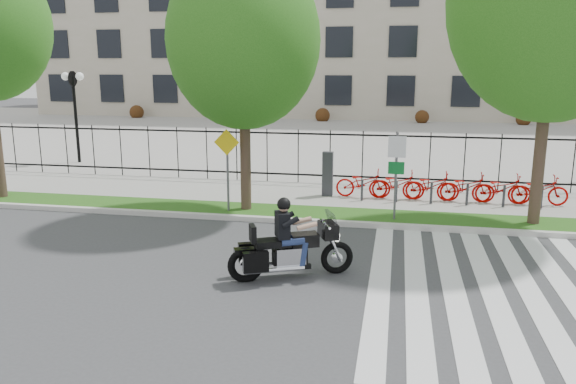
# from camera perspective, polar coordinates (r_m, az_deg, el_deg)

# --- Properties ---
(ground) EXTENTS (120.00, 120.00, 0.00)m
(ground) POSITION_cam_1_polar(r_m,az_deg,el_deg) (12.40, -1.03, -8.42)
(ground) COLOR #3B3C3E
(ground) RESTS_ON ground
(curb) EXTENTS (60.00, 0.20, 0.15)m
(curb) POSITION_cam_1_polar(r_m,az_deg,el_deg) (16.20, 2.03, -3.02)
(curb) COLOR beige
(curb) RESTS_ON ground
(grass_verge) EXTENTS (60.00, 1.50, 0.15)m
(grass_verge) POSITION_cam_1_polar(r_m,az_deg,el_deg) (17.01, 2.49, -2.26)
(grass_verge) COLOR #215515
(grass_verge) RESTS_ON ground
(sidewalk) EXTENTS (60.00, 3.50, 0.15)m
(sidewalk) POSITION_cam_1_polar(r_m,az_deg,el_deg) (19.41, 3.61, -0.39)
(sidewalk) COLOR #9B9891
(sidewalk) RESTS_ON ground
(plaza) EXTENTS (80.00, 34.00, 0.10)m
(plaza) POSITION_cam_1_polar(r_m,az_deg,el_deg) (36.65, 7.27, 5.70)
(plaza) COLOR #9B9891
(plaza) RESTS_ON ground
(crosswalk_stripes) EXTENTS (5.70, 8.00, 0.01)m
(crosswalk_stripes) POSITION_cam_1_polar(r_m,az_deg,el_deg) (12.38, 21.69, -9.36)
(crosswalk_stripes) COLOR silver
(crosswalk_stripes) RESTS_ON ground
(iron_fence) EXTENTS (30.00, 0.06, 2.00)m
(iron_fence) POSITION_cam_1_polar(r_m,az_deg,el_deg) (20.91, 4.29, 3.55)
(iron_fence) COLOR black
(iron_fence) RESTS_ON sidewalk
(office_building) EXTENTS (60.00, 21.90, 20.15)m
(office_building) POSITION_cam_1_polar(r_m,az_deg,el_deg) (56.54, 9.07, 18.15)
(office_building) COLOR #ABA289
(office_building) RESTS_ON ground
(lamp_post_left) EXTENTS (1.06, 0.70, 4.25)m
(lamp_post_left) POSITION_cam_1_polar(r_m,az_deg,el_deg) (27.45, -20.92, 9.26)
(lamp_post_left) COLOR black
(lamp_post_left) RESTS_ON ground
(street_tree_1) EXTENTS (4.51, 4.51, 7.64)m
(street_tree_1) POSITION_cam_1_polar(r_m,az_deg,el_deg) (16.88, -4.55, 15.11)
(street_tree_1) COLOR #3C2921
(street_tree_1) RESTS_ON grass_verge
(street_tree_2) EXTENTS (5.49, 5.49, 9.12)m
(street_tree_2) POSITION_cam_1_polar(r_m,az_deg,el_deg) (16.77, 25.50, 17.15)
(street_tree_2) COLOR #3C2921
(street_tree_2) RESTS_ON grass_verge
(bike_share_station) EXTENTS (7.78, 0.86, 1.50)m
(bike_share_station) POSITION_cam_1_polar(r_m,az_deg,el_deg) (18.96, 15.72, 0.56)
(bike_share_station) COLOR #2D2D33
(bike_share_station) RESTS_ON sidewalk
(sign_pole_regulatory) EXTENTS (0.50, 0.09, 2.50)m
(sign_pole_regulatory) POSITION_cam_1_polar(r_m,az_deg,el_deg) (16.11, 10.95, 2.73)
(sign_pole_regulatory) COLOR #59595B
(sign_pole_regulatory) RESTS_ON grass_verge
(sign_pole_warning) EXTENTS (0.78, 0.09, 2.49)m
(sign_pole_warning) POSITION_cam_1_polar(r_m,az_deg,el_deg) (16.87, -6.19, 3.34)
(sign_pole_warning) COLOR #59595B
(sign_pole_warning) RESTS_ON grass_verge
(motorcycle_rider) EXTENTS (2.59, 1.49, 2.14)m
(motorcycle_rider) POSITION_cam_1_polar(r_m,az_deg,el_deg) (12.02, 0.31, -5.49)
(motorcycle_rider) COLOR black
(motorcycle_rider) RESTS_ON ground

